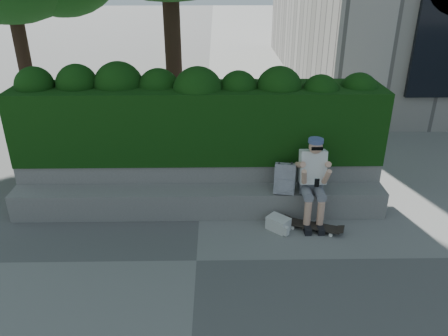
{
  "coord_description": "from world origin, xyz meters",
  "views": [
    {
      "loc": [
        0.3,
        -4.94,
        3.75
      ],
      "look_at": [
        0.4,
        1.0,
        0.95
      ],
      "focal_mm": 35.0,
      "sensor_mm": 36.0,
      "label": 1
    }
  ],
  "objects_px": {
    "skateboard": "(313,226)",
    "backpack_ground": "(278,223)",
    "person": "(313,177)",
    "backpack_plaid": "(285,179)"
  },
  "relations": [
    {
      "from": "skateboard",
      "to": "backpack_ground",
      "type": "bearing_deg",
      "value": -161.39
    },
    {
      "from": "skateboard",
      "to": "backpack_ground",
      "type": "height_order",
      "value": "backpack_ground"
    },
    {
      "from": "person",
      "to": "backpack_plaid",
      "type": "relative_size",
      "value": 2.9
    },
    {
      "from": "person",
      "to": "skateboard",
      "type": "bearing_deg",
      "value": -91.41
    },
    {
      "from": "person",
      "to": "backpack_ground",
      "type": "bearing_deg",
      "value": -150.6
    },
    {
      "from": "backpack_ground",
      "to": "backpack_plaid",
      "type": "bearing_deg",
      "value": 114.82
    },
    {
      "from": "person",
      "to": "skateboard",
      "type": "height_order",
      "value": "person"
    },
    {
      "from": "skateboard",
      "to": "backpack_plaid",
      "type": "distance_m",
      "value": 0.84
    },
    {
      "from": "person",
      "to": "backpack_ground",
      "type": "distance_m",
      "value": 0.89
    },
    {
      "from": "person",
      "to": "backpack_plaid",
      "type": "xyz_separation_m",
      "value": [
        -0.42,
        0.08,
        -0.06
      ]
    }
  ]
}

